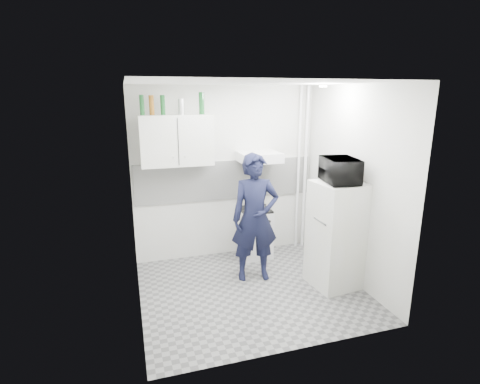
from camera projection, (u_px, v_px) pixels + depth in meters
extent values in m
plane|color=slate|center=(251.00, 290.00, 4.88)|extent=(2.80, 2.80, 0.00)
plane|color=white|center=(253.00, 83.00, 4.22)|extent=(2.80, 2.80, 0.00)
plane|color=beige|center=(226.00, 173.00, 5.71)|extent=(2.80, 0.00, 2.80)
plane|color=beige|center=(133.00, 203.00, 4.15)|extent=(0.00, 2.60, 2.60)
plane|color=beige|center=(352.00, 186.00, 4.95)|extent=(0.00, 2.60, 2.60)
imported|color=black|center=(255.00, 218.00, 5.00)|extent=(0.69, 0.50, 1.74)
cube|color=white|center=(255.00, 233.00, 5.82)|extent=(0.47, 0.47, 0.75)
cube|color=beige|center=(336.00, 235.00, 4.86)|extent=(0.64, 0.64, 1.40)
cube|color=black|center=(255.00, 210.00, 5.72)|extent=(0.45, 0.45, 0.03)
cylinder|color=silver|center=(252.00, 207.00, 5.65)|extent=(0.16, 0.16, 0.09)
imported|color=black|center=(340.00, 170.00, 4.64)|extent=(0.61, 0.46, 0.31)
cylinder|color=#144C1E|center=(142.00, 105.00, 4.95)|extent=(0.06, 0.06, 0.27)
cylinder|color=brown|center=(152.00, 105.00, 4.98)|extent=(0.07, 0.07, 0.26)
cylinder|color=#144C1E|center=(163.00, 105.00, 5.02)|extent=(0.06, 0.06, 0.26)
cylinder|color=silver|center=(181.00, 107.00, 5.10)|extent=(0.08, 0.08, 0.21)
cylinder|color=#144C1E|center=(202.00, 103.00, 5.17)|extent=(0.08, 0.08, 0.30)
cube|color=beige|center=(176.00, 140.00, 5.19)|extent=(1.00, 0.35, 0.70)
cube|color=white|center=(259.00, 157.00, 5.53)|extent=(0.60, 0.50, 0.14)
cube|color=white|center=(226.00, 180.00, 5.72)|extent=(2.74, 0.03, 0.60)
cylinder|color=white|center=(305.00, 169.00, 6.00)|extent=(0.05, 0.05, 2.60)
cylinder|color=white|center=(298.00, 170.00, 5.97)|extent=(0.04, 0.04, 2.60)
cylinder|color=white|center=(323.00, 86.00, 4.70)|extent=(0.10, 0.10, 0.02)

